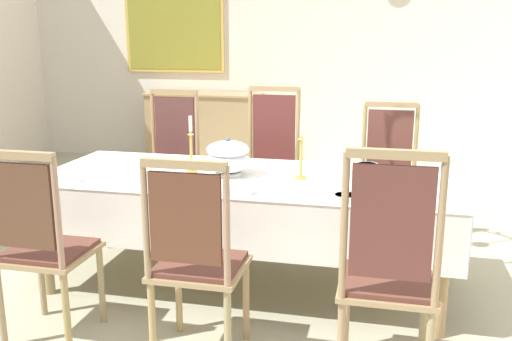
# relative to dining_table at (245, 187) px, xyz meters

# --- Properties ---
(ground) EXTENTS (7.49, 7.05, 0.04)m
(ground) POSITION_rel_dining_table_xyz_m (0.00, 0.06, -0.68)
(ground) COLOR #ADAD90
(back_wall) EXTENTS (7.49, 0.08, 3.35)m
(back_wall) POSITION_rel_dining_table_xyz_m (0.00, 3.62, 1.01)
(back_wall) COLOR silver
(back_wall) RESTS_ON ground
(dining_table) EXTENTS (2.57, 1.02, 0.73)m
(dining_table) POSITION_rel_dining_table_xyz_m (0.00, 0.00, 0.00)
(dining_table) COLOR tan
(dining_table) RESTS_ON ground
(tablecloth) EXTENTS (2.59, 1.04, 0.34)m
(tablecloth) POSITION_rel_dining_table_xyz_m (0.00, 0.00, -0.01)
(tablecloth) COLOR white
(tablecloth) RESTS_ON dining_table
(chair_south_a) EXTENTS (0.44, 0.42, 1.06)m
(chair_south_a) POSITION_rel_dining_table_xyz_m (-0.86, -0.91, -0.11)
(chair_south_a) COLOR tan
(chair_south_a) RESTS_ON ground
(chair_north_a) EXTENTS (0.44, 0.42, 1.17)m
(chair_north_a) POSITION_rel_dining_table_xyz_m (-0.86, 0.92, -0.07)
(chair_north_a) COLOR #A58555
(chair_north_a) RESTS_ON ground
(chair_south_b) EXTENTS (0.44, 0.42, 1.06)m
(chair_south_b) POSITION_rel_dining_table_xyz_m (-0.02, -0.91, -0.11)
(chair_south_b) COLOR #A48B56
(chair_south_b) RESTS_ON ground
(chair_north_b) EXTENTS (0.44, 0.42, 1.21)m
(chair_north_b) POSITION_rel_dining_table_xyz_m (-0.02, 0.92, -0.06)
(chair_north_b) COLOR tan
(chair_north_b) RESTS_ON ground
(chair_south_c) EXTENTS (0.44, 0.42, 1.15)m
(chair_south_c) POSITION_rel_dining_table_xyz_m (0.89, -0.92, -0.08)
(chair_south_c) COLOR #A18659
(chair_south_c) RESTS_ON ground
(chair_north_c) EXTENTS (0.44, 0.42, 1.11)m
(chair_north_c) POSITION_rel_dining_table_xyz_m (0.89, 0.92, -0.09)
(chair_north_c) COLOR tan
(chair_north_c) RESTS_ON ground
(soup_tureen) EXTENTS (0.30, 0.30, 0.24)m
(soup_tureen) POSITION_rel_dining_table_xyz_m (-0.11, -0.00, 0.19)
(soup_tureen) COLOR white
(soup_tureen) RESTS_ON tablecloth
(candlestick_west) EXTENTS (0.07, 0.07, 0.37)m
(candlestick_west) POSITION_rel_dining_table_xyz_m (-0.35, -0.00, 0.22)
(candlestick_west) COLOR gold
(candlestick_west) RESTS_ON tablecloth
(candlestick_east) EXTENTS (0.07, 0.07, 0.37)m
(candlestick_east) POSITION_rel_dining_table_xyz_m (0.35, -0.00, 0.22)
(candlestick_east) COLOR gold
(candlestick_east) RESTS_ON tablecloth
(bowl_near_left) EXTENTS (0.14, 0.14, 0.03)m
(bowl_near_left) POSITION_rel_dining_table_xyz_m (0.66, -0.39, 0.09)
(bowl_near_left) COLOR white
(bowl_near_left) RESTS_ON tablecloth
(bowl_near_right) EXTENTS (0.16, 0.16, 0.03)m
(bowl_near_right) POSITION_rel_dining_table_xyz_m (-1.00, -0.36, 0.09)
(bowl_near_right) COLOR white
(bowl_near_right) RESTS_ON tablecloth
(bowl_far_left) EXTENTS (0.15, 0.15, 0.03)m
(bowl_far_left) POSITION_rel_dining_table_xyz_m (0.74, 0.41, 0.09)
(bowl_far_left) COLOR white
(bowl_far_left) RESTS_ON tablecloth
(bowl_far_right) EXTENTS (0.17, 0.17, 0.04)m
(bowl_far_right) POSITION_rel_dining_table_xyz_m (0.06, -0.39, 0.10)
(bowl_far_right) COLOR white
(bowl_far_right) RESTS_ON tablecloth
(spoon_primary) EXTENTS (0.06, 0.18, 0.01)m
(spoon_primary) POSITION_rel_dining_table_xyz_m (0.75, -0.37, 0.08)
(spoon_primary) COLOR gold
(spoon_primary) RESTS_ON tablecloth
(spoon_secondary) EXTENTS (0.05, 0.18, 0.01)m
(spoon_secondary) POSITION_rel_dining_table_xyz_m (-1.11, -0.34, 0.08)
(spoon_secondary) COLOR gold
(spoon_secondary) RESTS_ON tablecloth
(sideboard) EXTENTS (1.44, 0.48, 0.90)m
(sideboard) POSITION_rel_dining_table_xyz_m (-1.35, 3.31, -0.21)
(sideboard) COLOR tan
(sideboard) RESTS_ON ground
(framed_painting) EXTENTS (1.30, 0.05, 1.13)m
(framed_painting) POSITION_rel_dining_table_xyz_m (-1.81, 3.56, 1.04)
(framed_painting) COLOR #D1B251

